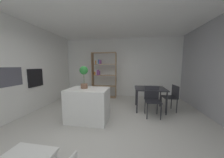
{
  "coord_description": "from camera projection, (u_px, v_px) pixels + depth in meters",
  "views": [
    {
      "loc": [
        0.75,
        -2.69,
        1.5
      ],
      "look_at": [
        0.14,
        0.97,
        1.07
      ],
      "focal_mm": 18.01,
      "sensor_mm": 36.0,
      "label": 1
    }
  ],
  "objects": [
    {
      "name": "dining_chair_near",
      "position": [
        152.0,
        98.0,
        3.39
      ],
      "size": [
        0.44,
        0.46,
        0.89
      ],
      "rotation": [
        0.0,
        0.0,
        0.03
      ],
      "color": "#232328",
      "rests_on": "ground_plane"
    },
    {
      "name": "open_bookshelf",
      "position": [
        102.0,
        75.0,
        5.37
      ],
      "size": [
        1.15,
        0.33,
        2.12
      ],
      "color": "#997551",
      "rests_on": "ground_plane"
    },
    {
      "name": "ceiling_slab",
      "position": [
        99.0,
        7.0,
        2.6
      ],
      "size": [
        6.2,
        5.9,
        0.06
      ],
      "color": "white",
      "rests_on": "ground_plane"
    },
    {
      "name": "ground_plane",
      "position": [
        101.0,
        124.0,
        2.93
      ],
      "size": [
        8.51,
        8.51,
        0.0
      ],
      "primitive_type": "plane",
      "color": "beige"
    },
    {
      "name": "kitchen_island",
      "position": [
        88.0,
        104.0,
        3.11
      ],
      "size": [
        1.09,
        0.78,
        0.89
      ],
      "primitive_type": "cube",
      "color": "silver",
      "rests_on": "ground_plane"
    },
    {
      "name": "tall_cabinet_run_left",
      "position": [
        8.0,
        69.0,
        3.22
      ],
      "size": [
        0.62,
        5.32,
        2.83
      ],
      "primitive_type": "cube",
      "color": "silver",
      "rests_on": "ground_plane"
    },
    {
      "name": "back_partition",
      "position": [
        116.0,
        68.0,
        5.63
      ],
      "size": [
        6.2,
        0.06,
        2.83
      ],
      "primitive_type": "cube",
      "color": "silver",
      "rests_on": "ground_plane"
    },
    {
      "name": "built_in_oven",
      "position": [
        36.0,
        78.0,
        3.76
      ],
      "size": [
        0.06,
        0.57,
        0.59
      ],
      "color": "black",
      "rests_on": "ground_plane"
    },
    {
      "name": "dining_table",
      "position": [
        150.0,
        90.0,
        3.82
      ],
      "size": [
        1.0,
        0.87,
        0.76
      ],
      "color": "#232328",
      "rests_on": "ground_plane"
    },
    {
      "name": "potted_plant_on_island",
      "position": [
        84.0,
        75.0,
        3.07
      ],
      "size": [
        0.23,
        0.23,
        0.61
      ],
      "color": "brown",
      "rests_on": "kitchen_island"
    },
    {
      "name": "dining_chair_window_side",
      "position": [
        172.0,
        95.0,
        3.73
      ],
      "size": [
        0.45,
        0.48,
        0.86
      ],
      "rotation": [
        0.0,
        0.0,
        -1.47
      ],
      "color": "#232328",
      "rests_on": "ground_plane"
    },
    {
      "name": "cabinet_niche_splashback",
      "position": [
        2.0,
        78.0,
        2.8
      ],
      "size": [
        0.01,
        1.02,
        0.51
      ],
      "color": "#4C4C56",
      "rests_on": "ground_plane"
    }
  ]
}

